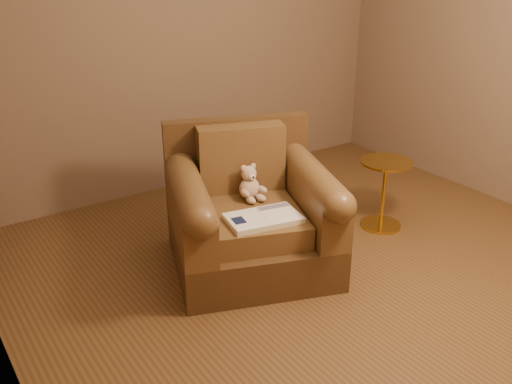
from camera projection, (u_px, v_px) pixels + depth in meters
floor at (335, 275)px, 3.81m from camera, size 4.00×4.00×0.00m
room at (353, 7)px, 3.12m from camera, size 4.02×4.02×2.71m
armchair at (250, 215)px, 3.83m from camera, size 1.30×1.27×0.93m
teddy_bear at (250, 186)px, 3.84m from camera, size 0.18×0.20×0.25m
guidebook at (263, 218)px, 3.55m from camera, size 0.50×0.36×0.04m
side_table at (384, 192)px, 4.35m from camera, size 0.39×0.39×0.54m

